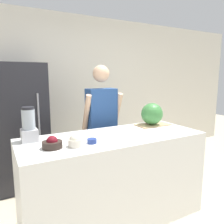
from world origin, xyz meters
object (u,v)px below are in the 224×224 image
Objects in this scene: watermelon at (152,114)px; bowl_cream at (76,141)px; person at (101,126)px; bowl_small_blue at (92,141)px; refrigerator at (18,126)px; bowl_cherries at (52,144)px; blender at (29,126)px.

bowl_cream is at bearing -163.51° from watermelon.
person is 19.39× the size of bowl_small_blue.
watermelon is at bearing -37.59° from refrigerator.
refrigerator is at bearing 109.30° from bowl_small_blue.
watermelon is 3.09× the size of bowl_small_blue.
bowl_small_blue is at bearing -70.70° from refrigerator.
person reaches higher than bowl_cherries.
bowl_cherries is 0.20m from bowl_cream.
bowl_cream is at bearing -46.55° from blender.
bowl_cherries is at bearing -137.62° from person.
bowl_cherries is at bearing 164.90° from bowl_cream.
bowl_cherries is (-0.86, -0.79, 0.10)m from person.
blender is (0.00, -1.11, 0.23)m from refrigerator.
bowl_small_blue is at bearing -121.15° from person.
blender is at bearing 133.45° from bowl_cream.
bowl_cream is (0.35, -1.47, 0.13)m from refrigerator.
bowl_cherries is 0.52× the size of blender.
blender reaches higher than watermelon.
blender is at bearing -89.78° from refrigerator.
bowl_cherries is 0.36m from bowl_small_blue.
blender reaches higher than bowl_cream.
watermelon is at bearing -1.00° from blender.
blender is at bearing 145.57° from bowl_small_blue.
watermelon is 1.03m from bowl_small_blue.
watermelon is at bearing 18.39° from bowl_small_blue.
watermelon is at bearing -47.04° from person.
bowl_small_blue is (0.36, -0.04, -0.02)m from bowl_cherries.
refrigerator reaches higher than bowl_cream.
refrigerator reaches higher than person.
person reaches higher than blender.
refrigerator reaches higher than bowl_small_blue.
watermelon reaches higher than bowl_cherries.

